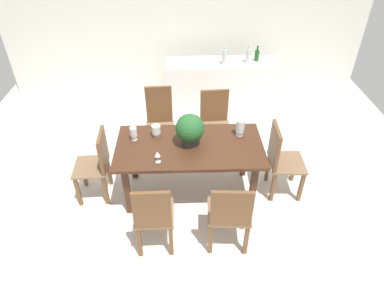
{
  "coord_description": "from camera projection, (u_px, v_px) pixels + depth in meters",
  "views": [
    {
      "loc": [
        -0.08,
        -3.54,
        3.2
      ],
      "look_at": [
        0.03,
        -0.1,
        0.56
      ],
      "focal_mm": 32.22,
      "sensor_mm": 36.0,
      "label": 1
    }
  ],
  "objects": [
    {
      "name": "crystal_vase_right",
      "position": [
        156.0,
        130.0,
        4.23
      ],
      "size": [
        0.11,
        0.11,
        0.15
      ],
      "color": "silver",
      "rests_on": "dining_table"
    },
    {
      "name": "wine_bottle_tall",
      "position": [
        248.0,
        56.0,
        5.62
      ],
      "size": [
        0.08,
        0.08,
        0.31
      ],
      "color": "#B2BFB7",
      "rests_on": "kitchen_counter"
    },
    {
      "name": "crystal_vase_center_near",
      "position": [
        134.0,
        133.0,
        4.16
      ],
      "size": [
        0.08,
        0.08,
        0.17
      ],
      "color": "silver",
      "rests_on": "dining_table"
    },
    {
      "name": "kitchen_counter",
      "position": [
        220.0,
        87.0,
        6.01
      ],
      "size": [
        1.85,
        0.53,
        0.92
      ],
      "primitive_type": "cube",
      "color": "silver",
      "rests_on": "ground"
    },
    {
      "name": "chair_near_right",
      "position": [
        230.0,
        214.0,
        3.57
      ],
      "size": [
        0.48,
        0.46,
        0.94
      ],
      "rotation": [
        0.0,
        0.0,
        3.08
      ],
      "color": "brown",
      "rests_on": "ground"
    },
    {
      "name": "chair_foot_end",
      "position": [
        280.0,
        157.0,
        4.29
      ],
      "size": [
        0.45,
        0.48,
        0.98
      ],
      "rotation": [
        0.0,
        0.0,
        1.53
      ],
      "color": "brown",
      "rests_on": "ground"
    },
    {
      "name": "chair_far_right",
      "position": [
        215.0,
        120.0,
        4.99
      ],
      "size": [
        0.47,
        0.48,
        0.98
      ],
      "rotation": [
        0.0,
        0.0,
        0.07
      ],
      "color": "brown",
      "rests_on": "ground"
    },
    {
      "name": "back_wall",
      "position": [
        185.0,
        26.0,
        6.03
      ],
      "size": [
        6.4,
        0.1,
        2.6
      ],
      "primitive_type": "cube",
      "color": "silver",
      "rests_on": "ground"
    },
    {
      "name": "wine_glass",
      "position": [
        157.0,
        154.0,
        3.82
      ],
      "size": [
        0.07,
        0.07,
        0.14
      ],
      "color": "silver",
      "rests_on": "dining_table"
    },
    {
      "name": "wine_bottle_green",
      "position": [
        257.0,
        55.0,
        5.71
      ],
      "size": [
        0.07,
        0.07,
        0.25
      ],
      "color": "#194C1E",
      "rests_on": "kitchen_counter"
    },
    {
      "name": "ground_plane",
      "position": [
        189.0,
        181.0,
        4.76
      ],
      "size": [
        7.04,
        7.04,
        0.0
      ],
      "primitive_type": "plane",
      "color": "silver"
    },
    {
      "name": "dining_table",
      "position": [
        190.0,
        151.0,
        4.18
      ],
      "size": [
        1.77,
        0.92,
        0.76
      ],
      "color": "#422616",
      "rests_on": "ground"
    },
    {
      "name": "chair_head_end",
      "position": [
        97.0,
        162.0,
        4.24
      ],
      "size": [
        0.43,
        0.46,
        0.94
      ],
      "rotation": [
        0.0,
        0.0,
        -1.53
      ],
      "color": "brown",
      "rests_on": "ground"
    },
    {
      "name": "chair_far_left",
      "position": [
        160.0,
        120.0,
        4.96
      ],
      "size": [
        0.43,
        0.47,
        1.04
      ],
      "rotation": [
        0.0,
        0.0,
        0.06
      ],
      "color": "brown",
      "rests_on": "ground"
    },
    {
      "name": "chair_near_left",
      "position": [
        154.0,
        216.0,
        3.55
      ],
      "size": [
        0.42,
        0.44,
        0.96
      ],
      "rotation": [
        0.0,
        0.0,
        3.16
      ],
      "color": "brown",
      "rests_on": "ground"
    },
    {
      "name": "wine_bottle_dark",
      "position": [
        224.0,
        57.0,
        5.58
      ],
      "size": [
        0.08,
        0.08,
        0.3
      ],
      "color": "#B2BFB7",
      "rests_on": "kitchen_counter"
    },
    {
      "name": "crystal_vase_left",
      "position": [
        240.0,
        126.0,
        4.23
      ],
      "size": [
        0.11,
        0.11,
        0.22
      ],
      "color": "silver",
      "rests_on": "dining_table"
    },
    {
      "name": "flower_centerpiece",
      "position": [
        190.0,
        129.0,
        4.02
      ],
      "size": [
        0.34,
        0.34,
        0.4
      ],
      "color": "#333338",
      "rests_on": "dining_table"
    }
  ]
}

